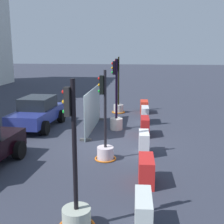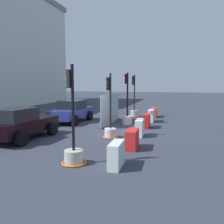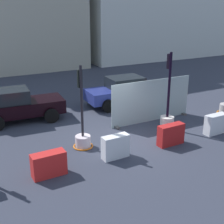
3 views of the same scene
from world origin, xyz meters
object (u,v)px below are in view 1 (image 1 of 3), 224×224
traffic_light_2 (116,116)px  construction_barrier_4 (145,115)px  construction_barrier_0 (143,213)px  car_blue_estate (37,112)px  construction_barrier_3 (145,127)px  traffic_light_3 (118,104)px  construction_barrier_2 (144,143)px  traffic_light_0 (76,208)px  traffic_light_1 (105,145)px  construction_barrier_1 (146,170)px  construction_barrier_5 (144,107)px

traffic_light_2 → construction_barrier_4: traffic_light_2 is taller
construction_barrier_0 → car_blue_estate: (8.41, 5.50, 0.37)m
construction_barrier_4 → construction_barrier_3: bearing=179.9°
traffic_light_3 → construction_barrier_2: traffic_light_3 is taller
traffic_light_0 → car_blue_estate: 9.39m
traffic_light_1 → construction_barrier_1: 2.38m
traffic_light_3 → construction_barrier_5: size_ratio=3.13×
traffic_light_1 → construction_barrier_0: bearing=-161.6°
construction_barrier_2 → traffic_light_1: bearing=116.7°
traffic_light_0 → traffic_light_1: traffic_light_0 is taller
traffic_light_1 → construction_barrier_0: traffic_light_1 is taller
traffic_light_1 → construction_barrier_4: (5.70, -1.46, -0.13)m
traffic_light_0 → construction_barrier_5: 12.65m
traffic_light_1 → construction_barrier_1: (-1.84, -1.50, -0.16)m
construction_barrier_4 → car_blue_estate: 5.76m
construction_barrier_1 → car_blue_estate: bearing=43.0°
traffic_light_2 → car_blue_estate: size_ratio=0.86×
traffic_light_1 → traffic_light_2: size_ratio=0.94×
traffic_light_0 → traffic_light_3: (12.46, 0.13, 0.05)m
traffic_light_1 → construction_barrier_0: (-4.28, -1.43, -0.15)m
construction_barrier_0 → construction_barrier_2: construction_barrier_2 is taller
construction_barrier_0 → construction_barrier_3: 7.52m
construction_barrier_0 → construction_barrier_2: 4.99m
traffic_light_0 → construction_barrier_1: size_ratio=3.00×
traffic_light_0 → traffic_light_2: bearing=-0.7°
construction_barrier_1 → construction_barrier_4: 7.54m
traffic_light_3 → construction_barrier_0: bearing=-172.4°
construction_barrier_1 → construction_barrier_0: bearing=178.2°
car_blue_estate → construction_barrier_1: bearing=-137.0°
traffic_light_0 → traffic_light_2: traffic_light_2 is taller
traffic_light_2 → construction_barrier_2: size_ratio=3.37×
construction_barrier_2 → car_blue_estate: bearing=58.1°
traffic_light_1 → traffic_light_2: 4.14m
traffic_light_0 → construction_barrier_1: bearing=-32.3°
traffic_light_1 → car_blue_estate: (4.13, 4.07, 0.22)m
traffic_light_1 → construction_barrier_5: bearing=-9.8°
traffic_light_0 → construction_barrier_0: traffic_light_0 is taller
construction_barrier_5 → car_blue_estate: size_ratio=0.27×
construction_barrier_2 → car_blue_estate: (3.41, 5.49, 0.35)m
traffic_light_0 → construction_barrier_3: traffic_light_0 is taller
construction_barrier_2 → construction_barrier_3: (2.53, -0.03, -0.01)m
construction_barrier_4 → car_blue_estate: size_ratio=0.26×
traffic_light_3 → construction_barrier_2: (-7.38, -1.64, -0.11)m
construction_barrier_4 → traffic_light_0: bearing=171.2°
traffic_light_0 → construction_barrier_5: size_ratio=3.09×
traffic_light_2 → construction_barrier_2: (-3.43, -1.40, -0.27)m
construction_barrier_2 → car_blue_estate: 6.48m
construction_barrier_5 → car_blue_estate: car_blue_estate is taller
construction_barrier_1 → construction_barrier_5: construction_barrier_1 is taller
traffic_light_2 → construction_barrier_5: (4.05, -1.39, -0.33)m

